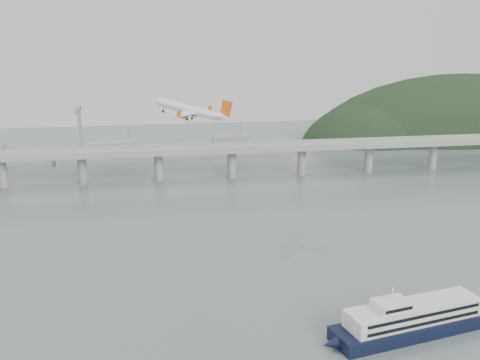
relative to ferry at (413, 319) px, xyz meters
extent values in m
plane|color=slate|center=(-45.34, 17.37, -4.81)|extent=(900.00, 900.00, 0.00)
cube|color=gray|center=(-45.34, 217.37, 15.19)|extent=(800.00, 22.00, 2.20)
cube|color=gray|center=(-45.34, 206.87, 17.19)|extent=(800.00, 0.60, 1.80)
cube|color=gray|center=(-45.34, 227.87, 17.19)|extent=(800.00, 0.60, 1.80)
cylinder|color=gray|center=(-175.34, 217.37, 4.69)|extent=(6.00, 6.00, 21.00)
cylinder|color=gray|center=(-125.34, 217.37, 4.69)|extent=(6.00, 6.00, 21.00)
cylinder|color=gray|center=(-75.34, 217.37, 4.69)|extent=(6.00, 6.00, 21.00)
cylinder|color=gray|center=(-25.34, 217.37, 4.69)|extent=(6.00, 6.00, 21.00)
cylinder|color=gray|center=(24.66, 217.37, 4.69)|extent=(6.00, 6.00, 21.00)
cylinder|color=gray|center=(74.66, 217.37, 4.69)|extent=(6.00, 6.00, 21.00)
cylinder|color=gray|center=(124.66, 217.37, 4.69)|extent=(6.00, 6.00, 21.00)
ellipsoid|color=black|center=(224.66, 347.37, -22.81)|extent=(320.00, 150.00, 156.00)
ellipsoid|color=black|center=(129.66, 337.37, -16.81)|extent=(140.00, 110.00, 96.00)
cube|color=gray|center=(-95.34, 282.37, -0.81)|extent=(110.55, 21.43, 8.00)
cube|color=gray|center=(-106.34, 282.37, 7.19)|extent=(39.01, 16.73, 8.00)
cylinder|color=gray|center=(-95.34, 282.37, 15.19)|extent=(1.60, 1.60, 14.00)
cube|color=gray|center=(-5.34, 292.37, -0.81)|extent=(85.00, 13.60, 8.00)
cube|color=gray|center=(-13.84, 292.37, 7.19)|extent=(29.75, 11.90, 8.00)
cylinder|color=gray|center=(-5.34, 292.37, 15.19)|extent=(1.60, 1.60, 14.00)
cube|color=gray|center=(-135.34, 317.37, 15.19)|extent=(3.00, 3.00, 40.00)
cube|color=gray|center=(-135.34, 307.37, 33.19)|extent=(3.00, 28.00, 3.00)
cube|color=black|center=(0.00, 0.00, -2.53)|extent=(58.62, 24.35, 4.56)
cone|color=black|center=(-30.24, -5.89, -2.53)|extent=(6.47, 5.57, 4.56)
cube|color=silver|center=(0.00, 0.00, 2.60)|extent=(49.23, 20.36, 5.71)
cube|color=black|center=(1.10, -5.66, 4.09)|extent=(42.60, 8.47, 1.14)
cube|color=black|center=(1.10, -5.66, 1.35)|extent=(42.60, 8.47, 1.14)
cube|color=black|center=(-1.10, 5.66, 4.09)|extent=(42.60, 8.47, 1.14)
cube|color=black|center=(-1.10, 5.66, 1.35)|extent=(42.60, 8.47, 1.14)
cube|color=silver|center=(-8.96, -1.74, 6.94)|extent=(12.73, 10.02, 2.97)
cube|color=black|center=(-8.19, -5.72, 6.94)|extent=(10.11, 2.10, 1.14)
cylinder|color=silver|center=(-8.96, -1.74, 10.59)|extent=(0.67, 0.67, 4.56)
cylinder|color=white|center=(-63.21, 109.21, 57.02)|extent=(28.04, 19.74, 9.86)
cone|color=white|center=(-78.12, 117.60, 60.43)|extent=(6.38, 5.99, 4.74)
cone|color=white|center=(-47.73, 100.54, 54.03)|extent=(7.21, 6.26, 4.95)
cube|color=white|center=(-62.49, 108.75, 55.74)|extent=(22.55, 35.09, 3.34)
cube|color=white|center=(-48.51, 101.02, 54.99)|extent=(9.32, 13.14, 1.62)
cube|color=#D7560E|center=(-46.88, 100.32, 58.30)|extent=(5.77, 3.05, 7.92)
cylinder|color=#D7560E|center=(-61.31, 114.86, 54.26)|extent=(5.56, 4.77, 3.38)
cylinder|color=black|center=(-63.27, 115.96, 54.70)|extent=(1.99, 2.50, 2.54)
cube|color=white|center=(-61.10, 114.80, 55.32)|extent=(2.72, 1.61, 1.83)
cylinder|color=#D7560E|center=(-67.07, 104.36, 54.87)|extent=(5.56, 4.77, 3.38)
cylinder|color=black|center=(-69.03, 105.46, 55.32)|extent=(1.99, 2.50, 2.54)
cube|color=white|center=(-66.86, 104.30, 55.94)|extent=(2.72, 1.61, 1.83)
cylinder|color=black|center=(-61.52, 111.33, 53.67)|extent=(1.04, 0.66, 2.66)
cylinder|color=black|center=(-61.75, 111.39, 52.50)|extent=(1.47, 1.02, 1.43)
cylinder|color=black|center=(-64.24, 106.36, 53.96)|extent=(1.04, 0.66, 2.66)
cylinder|color=black|center=(-64.48, 106.42, 52.79)|extent=(1.47, 1.02, 1.43)
cylinder|color=black|center=(-74.99, 115.66, 56.59)|extent=(1.04, 0.66, 2.66)
cylinder|color=black|center=(-75.23, 115.72, 55.42)|extent=(1.47, 1.02, 1.43)
cube|color=#D7560E|center=(-51.46, 123.86, 55.64)|extent=(2.11, 1.16, 2.92)
cube|color=#D7560E|center=(-69.28, 91.41, 57.54)|extent=(2.11, 1.16, 2.92)
camera|label=1|loc=(-85.90, -155.24, 91.16)|focal=42.00mm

